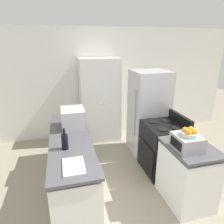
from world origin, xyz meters
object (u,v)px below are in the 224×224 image
stove (163,148)px  toaster_oven (187,142)px  microwave (73,118)px  pantry_cabinet (100,100)px  fruit_bowl (190,133)px  refrigerator (148,113)px  wine_bottle (65,141)px

stove → toaster_oven: toaster_oven is taller
stove → microwave: microwave is taller
pantry_cabinet → microwave: size_ratio=4.28×
microwave → stove: bearing=-11.6°
microwave → fruit_bowl: bearing=-39.2°
microwave → toaster_oven: bearing=-39.0°
stove → refrigerator: bearing=87.8°
pantry_cabinet → refrigerator: pantry_cabinet is taller
pantry_cabinet → fruit_bowl: (0.70, -2.42, 0.18)m
pantry_cabinet → toaster_oven: bearing=-73.9°
refrigerator → wine_bottle: bearing=-146.1°
stove → wine_bottle: bearing=-166.4°
pantry_cabinet → stove: (0.83, -1.59, -0.51)m
pantry_cabinet → refrigerator: 1.20m
fruit_bowl → pantry_cabinet: bearing=106.2°
toaster_oven → pantry_cabinet: bearing=106.1°
refrigerator → toaster_oven: size_ratio=4.77×
stove → microwave: bearing=168.4°
stove → pantry_cabinet: bearing=117.5°
wine_bottle → toaster_oven: bearing=-14.6°
wine_bottle → microwave: bearing=77.4°
toaster_oven → fruit_bowl: fruit_bowl is taller
stove → fruit_bowl: 1.09m
stove → microwave: 1.67m
wine_bottle → fruit_bowl: 1.63m
refrigerator → wine_bottle: (-1.72, -1.16, 0.15)m
stove → refrigerator: size_ratio=0.61×
wine_bottle → pantry_cabinet: bearing=66.6°
wine_bottle → refrigerator: bearing=33.9°
pantry_cabinet → wine_bottle: pantry_cabinet is taller
refrigerator → pantry_cabinet: bearing=135.4°
wine_bottle → toaster_oven: 1.61m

